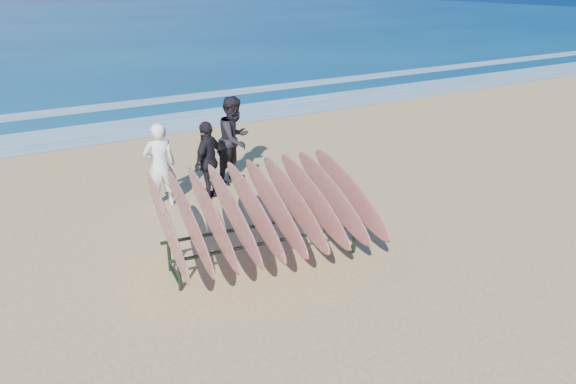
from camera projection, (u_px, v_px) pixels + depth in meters
name	position (u px, v px, depth m)	size (l,w,h in m)	color
ground	(314.00, 261.00, 9.17)	(120.00, 120.00, 0.00)	tan
foam_near	(128.00, 129.00, 17.08)	(160.00, 160.00, 0.00)	white
foam_far	(98.00, 107.00, 19.85)	(160.00, 160.00, 0.00)	white
surfboard_rack	(264.00, 207.00, 8.82)	(3.49, 3.06, 1.59)	black
person_white	(160.00, 165.00, 11.09)	(0.62, 0.41, 1.71)	white
person_dark_a	(235.00, 139.00, 12.45)	(0.94, 0.73, 1.93)	black
person_dark_b	(208.00, 161.00, 11.48)	(0.97, 0.40, 1.65)	black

